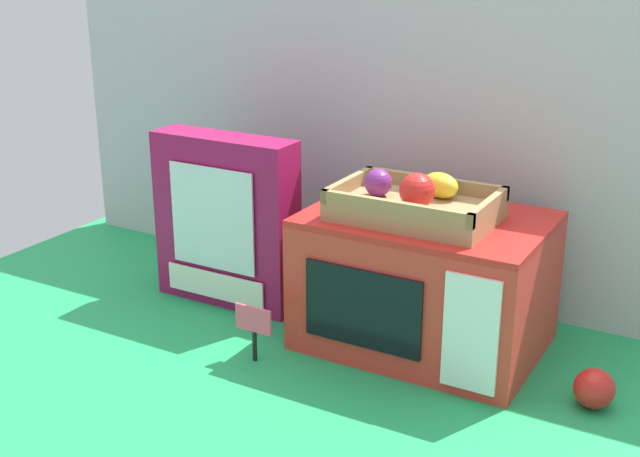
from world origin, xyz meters
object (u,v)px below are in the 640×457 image
(toy_microwave, at_px, (425,281))
(loose_toy_apple, at_px, (594,389))
(food_groups_crate, at_px, (415,204))
(price_sign, at_px, (254,325))
(cookie_set_box, at_px, (225,221))

(toy_microwave, height_order, loose_toy_apple, toy_microwave)
(food_groups_crate, height_order, price_sign, food_groups_crate)
(cookie_set_box, relative_size, price_sign, 3.32)
(cookie_set_box, distance_m, loose_toy_apple, 0.73)
(toy_microwave, height_order, food_groups_crate, food_groups_crate)
(food_groups_crate, distance_m, loose_toy_apple, 0.40)
(cookie_set_box, bearing_deg, price_sign, -44.47)
(food_groups_crate, distance_m, cookie_set_box, 0.41)
(food_groups_crate, relative_size, cookie_set_box, 0.79)
(food_groups_crate, bearing_deg, loose_toy_apple, -7.78)
(food_groups_crate, bearing_deg, price_sign, -139.30)
(price_sign, xyz_separation_m, loose_toy_apple, (0.53, 0.13, -0.03))
(food_groups_crate, relative_size, price_sign, 2.63)
(toy_microwave, xyz_separation_m, cookie_set_box, (-0.41, -0.02, 0.05))
(toy_microwave, relative_size, cookie_set_box, 1.21)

